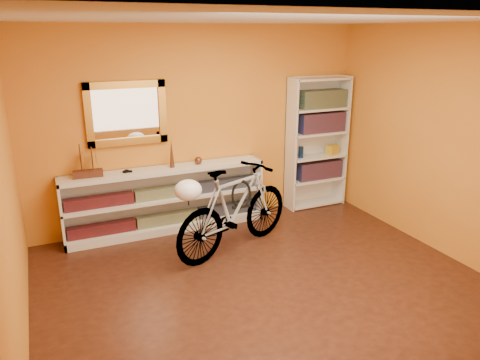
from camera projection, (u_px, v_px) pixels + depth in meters
name	position (u px, v px, depth m)	size (l,w,h in m)	color
floor	(268.00, 288.00, 4.74)	(4.50, 4.00, 0.01)	black
ceiling	(273.00, 19.00, 3.94)	(4.50, 4.00, 0.01)	silver
back_wall	(200.00, 127.00, 6.08)	(4.50, 0.01, 2.60)	orange
left_wall	(4.00, 199.00, 3.47)	(0.01, 4.00, 2.60)	orange
right_wall	(448.00, 143.00, 5.21)	(0.01, 4.00, 2.60)	orange
gilt_mirror	(126.00, 114.00, 5.61)	(0.98, 0.06, 0.78)	#9A631C
wall_socket	(261.00, 193.00, 6.74)	(0.09, 0.01, 0.09)	silver
console_unit	(167.00, 200.00, 5.98)	(2.60, 0.35, 0.85)	silver
cd_row_lower	(168.00, 218.00, 6.04)	(2.50, 0.13, 0.14)	black
cd_row_upper	(167.00, 192.00, 5.92)	(2.50, 0.13, 0.14)	navy
model_ship	(87.00, 161.00, 5.42)	(0.34, 0.13, 0.41)	#401D12
toy_car	(128.00, 172.00, 5.66)	(0.00, 0.00, 0.00)	black
bronze_ornament	(172.00, 153.00, 5.83)	(0.06, 0.06, 0.37)	brown
decorative_orb	(198.00, 161.00, 6.00)	(0.10, 0.10, 0.10)	brown
bookcase	(317.00, 143.00, 6.71)	(0.90, 0.30, 1.90)	silver
book_row_a	(318.00, 169.00, 6.86)	(0.70, 0.22, 0.26)	maroon
book_row_b	(321.00, 122.00, 6.64)	(0.70, 0.22, 0.28)	maroon
book_row_c	(322.00, 99.00, 6.53)	(0.70, 0.22, 0.25)	#184955
travel_mug	(301.00, 152.00, 6.62)	(0.07, 0.07, 0.17)	navy
red_tin	(306.00, 102.00, 6.48)	(0.13, 0.13, 0.17)	maroon
yellow_bag	(332.00, 150.00, 6.81)	(0.18, 0.12, 0.14)	gold
bicycle	(235.00, 209.00, 5.40)	(1.78, 0.46, 1.05)	silver
helmet	(188.00, 190.00, 4.81)	(0.29, 0.28, 0.22)	white
u_lock	(241.00, 194.00, 5.42)	(0.25, 0.25, 0.03)	black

